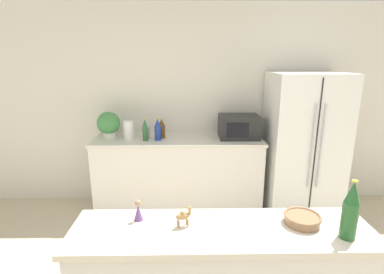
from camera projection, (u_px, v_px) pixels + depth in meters
wall_back at (201, 107)px, 3.90m from camera, size 8.00×0.06×2.55m
back_counter at (179, 174)px, 3.79m from camera, size 2.06×0.63×0.94m
refrigerator at (303, 145)px, 3.64m from camera, size 0.86×0.73×1.73m
potted_plant at (109, 124)px, 3.64m from camera, size 0.28×0.28×0.32m
paper_towel_roll at (129, 130)px, 3.60m from camera, size 0.12×0.12×0.22m
microwave at (239, 126)px, 3.66m from camera, size 0.48×0.37×0.28m
back_bottle_0 at (147, 129)px, 3.64m from camera, size 0.08×0.08×0.24m
back_bottle_1 at (158, 130)px, 3.55m from camera, size 0.08×0.08×0.27m
back_bottle_2 at (145, 130)px, 3.54m from camera, size 0.06×0.06×0.27m
back_bottle_3 at (162, 128)px, 3.66m from camera, size 0.08×0.08×0.25m
wine_bottle at (351, 211)px, 1.52m from camera, size 0.08×0.08×0.32m
fruit_bowl at (302, 219)px, 1.68m from camera, size 0.21×0.21×0.06m
camel_figurine at (183, 215)px, 1.64m from camera, size 0.09×0.06×0.12m
wise_man_figurine_blue at (138, 211)px, 1.71m from camera, size 0.05×0.05×0.13m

